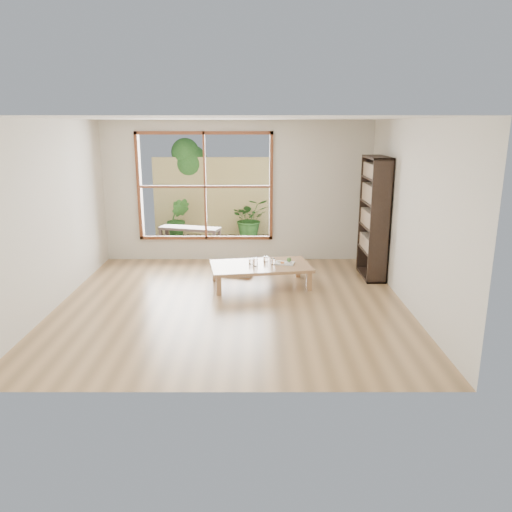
{
  "coord_description": "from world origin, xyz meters",
  "views": [
    {
      "loc": [
        0.35,
        -6.85,
        2.53
      ],
      "look_at": [
        0.35,
        0.6,
        0.55
      ],
      "focal_mm": 35.0,
      "sensor_mm": 36.0,
      "label": 1
    }
  ],
  "objects": [
    {
      "name": "garden_bench",
      "position": [
        -1.04,
        3.4,
        0.37
      ],
      "size": [
        1.34,
        0.7,
        0.41
      ],
      "rotation": [
        0.0,
        0.0,
        -0.27
      ],
      "color": "black",
      "rests_on": "deck"
    },
    {
      "name": "bamboo_fence",
      "position": [
        -0.6,
        4.56,
        0.9
      ],
      "size": [
        2.8,
        0.06,
        1.8
      ],
      "primitive_type": "cube",
      "color": "tan",
      "rests_on": "ground"
    },
    {
      "name": "glass_tall",
      "position": [
        0.34,
        0.76,
        0.41
      ],
      "size": [
        0.07,
        0.07,
        0.13
      ],
      "primitive_type": "cylinder",
      "color": "silver",
      "rests_on": "low_table"
    },
    {
      "name": "food_tray",
      "position": [
        0.82,
        0.9,
        0.37
      ],
      "size": [
        0.34,
        0.28,
        0.1
      ],
      "rotation": [
        0.0,
        0.0,
        -0.21
      ],
      "color": "white",
      "rests_on": "low_table"
    },
    {
      "name": "low_table",
      "position": [
        0.42,
        0.83,
        0.3
      ],
      "size": [
        1.69,
        1.12,
        0.34
      ],
      "rotation": [
        0.0,
        0.0,
        0.16
      ],
      "color": "#A67450",
      "rests_on": "ground"
    },
    {
      "name": "bookshelf",
      "position": [
        2.32,
        1.34,
        1.01
      ],
      "size": [
        0.32,
        0.91,
        2.02
      ],
      "primitive_type": "cube",
      "color": "black",
      "rests_on": "ground"
    },
    {
      "name": "glass_mid",
      "position": [
        0.62,
        0.84,
        0.39
      ],
      "size": [
        0.07,
        0.07,
        0.1
      ],
      "primitive_type": "cylinder",
      "color": "silver",
      "rests_on": "low_table"
    },
    {
      "name": "garden_tree",
      "position": [
        -1.28,
        4.86,
        1.63
      ],
      "size": [
        1.04,
        0.85,
        2.22
      ],
      "color": "#4C3D2D",
      "rests_on": "ground"
    },
    {
      "name": "ground",
      "position": [
        0.0,
        0.0,
        0.0
      ],
      "size": [
        5.0,
        5.0,
        0.0
      ],
      "primitive_type": "plane",
      "color": "tan",
      "rests_on": "ground"
    },
    {
      "name": "deck",
      "position": [
        -0.6,
        3.56,
        0.0
      ],
      "size": [
        2.8,
        2.0,
        0.05
      ],
      "primitive_type": "cube",
      "color": "#3B342B",
      "rests_on": "ground"
    },
    {
      "name": "glass_small",
      "position": [
        0.27,
        0.87,
        0.39
      ],
      "size": [
        0.07,
        0.07,
        0.09
      ],
      "primitive_type": "cylinder",
      "color": "silver",
      "rests_on": "low_table"
    },
    {
      "name": "shrub_right",
      "position": [
        0.21,
        4.21,
        0.47
      ],
      "size": [
        0.93,
        0.84,
        0.9
      ],
      "primitive_type": "imported",
      "rotation": [
        0.0,
        0.0,
        0.2
      ],
      "color": "#2C5A21",
      "rests_on": "deck"
    },
    {
      "name": "shrub_left",
      "position": [
        -1.38,
        4.06,
        0.49
      ],
      "size": [
        0.51,
        0.41,
        0.93
      ],
      "primitive_type": "imported",
      "rotation": [
        0.0,
        0.0,
        0.0
      ],
      "color": "#2C5A21",
      "rests_on": "deck"
    },
    {
      "name": "glass_short",
      "position": [
        0.51,
        1.0,
        0.39
      ],
      "size": [
        0.07,
        0.07,
        0.09
      ],
      "primitive_type": "cylinder",
      "color": "silver",
      "rests_on": "low_table"
    },
    {
      "name": "floor_cushion",
      "position": [
        0.07,
        1.49,
        0.04
      ],
      "size": [
        0.61,
        0.61,
        0.07
      ],
      "primitive_type": "cube",
      "rotation": [
        0.0,
        0.0,
        -0.26
      ],
      "color": "beige",
      "rests_on": "ground"
    }
  ]
}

